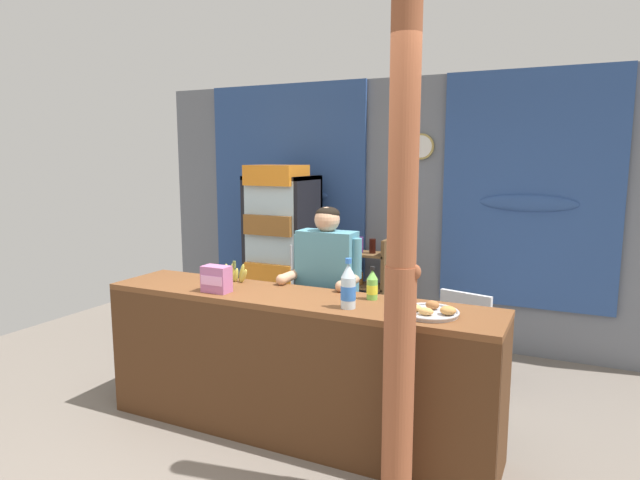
{
  "coord_description": "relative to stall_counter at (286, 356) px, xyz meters",
  "views": [
    {
      "loc": [
        1.72,
        -2.73,
        1.91
      ],
      "look_at": [
        -0.06,
        0.99,
        1.28
      ],
      "focal_mm": 30.72,
      "sensor_mm": 36.0,
      "label": 1
    }
  ],
  "objects": [
    {
      "name": "ground_plane",
      "position": [
        -0.02,
        0.78,
        -0.6
      ],
      "size": [
        7.63,
        7.63,
        0.0
      ],
      "primitive_type": "plane",
      "color": "slate"
    },
    {
      "name": "back_wall_curtained",
      "position": [
        -0.03,
        2.44,
        0.79
      ],
      "size": [
        5.69,
        0.22,
        2.69
      ],
      "color": "slate",
      "rests_on": "ground"
    },
    {
      "name": "stall_counter",
      "position": [
        0.0,
        0.0,
        0.0
      ],
      "size": [
        2.76,
        0.57,
        0.98
      ],
      "color": "brown",
      "rests_on": "ground"
    },
    {
      "name": "timber_post",
      "position": [
        0.88,
        -0.34,
        0.69
      ],
      "size": [
        0.19,
        0.17,
        2.69
      ],
      "color": "#995133",
      "rests_on": "ground"
    },
    {
      "name": "drink_fridge",
      "position": [
        -1.08,
        1.84,
        0.4
      ],
      "size": [
        0.65,
        0.61,
        1.82
      ],
      "color": "black",
      "rests_on": "ground"
    },
    {
      "name": "bottle_shelf_rack",
      "position": [
        -0.22,
        2.06,
        -0.02
      ],
      "size": [
        0.48,
        0.28,
        1.1
      ],
      "color": "brown",
      "rests_on": "ground"
    },
    {
      "name": "plastic_lawn_chair",
      "position": [
        0.97,
        1.31,
        -0.11
      ],
      "size": [
        0.53,
        0.53,
        0.86
      ],
      "color": "silver",
      "rests_on": "ground"
    },
    {
      "name": "shopkeeper",
      "position": [
        0.01,
        0.62,
        0.38
      ],
      "size": [
        0.55,
        0.42,
        1.54
      ],
      "color": "#28282D",
      "rests_on": "ground"
    },
    {
      "name": "soda_bottle_water",
      "position": [
        0.45,
        -0.01,
        0.52
      ],
      "size": [
        0.09,
        0.09,
        0.31
      ],
      "color": "silver",
      "rests_on": "stall_counter"
    },
    {
      "name": "soda_bottle_lime_soda",
      "position": [
        0.51,
        0.25,
        0.48
      ],
      "size": [
        0.07,
        0.07,
        0.22
      ],
      "color": "#75C64C",
      "rests_on": "stall_counter"
    },
    {
      "name": "snack_box_wafer",
      "position": [
        -0.53,
        -0.03,
        0.48
      ],
      "size": [
        0.19,
        0.12,
        0.18
      ],
      "color": "#B76699",
      "rests_on": "stall_counter"
    },
    {
      "name": "pastry_tray",
      "position": [
        0.94,
        0.06,
        0.41
      ],
      "size": [
        0.35,
        0.35,
        0.07
      ],
      "color": "#BCBCC1",
      "rests_on": "stall_counter"
    },
    {
      "name": "banana_bunch",
      "position": [
        -0.6,
        0.29,
        0.45
      ],
      "size": [
        0.27,
        0.06,
        0.16
      ],
      "color": "#CCC14C",
      "rests_on": "stall_counter"
    }
  ]
}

